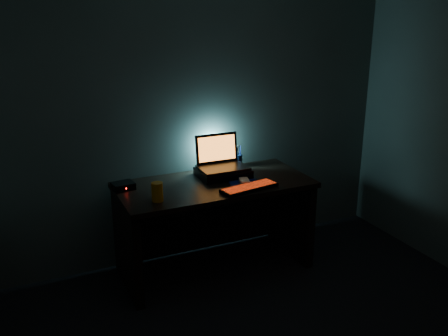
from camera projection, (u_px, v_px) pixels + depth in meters
name	position (u px, v px, depth m)	size (l,w,h in m)	color
room	(353.00, 190.00, 2.30)	(3.50, 4.00, 2.50)	black
desk	(212.00, 211.00, 3.98)	(1.50, 0.70, 0.75)	black
riser	(223.00, 172.00, 4.00)	(0.40, 0.30, 0.06)	black
laptop	(220.00, 160.00, 4.02)	(0.38, 0.29, 0.26)	black
keyboard	(249.00, 188.00, 3.72)	(0.47, 0.22, 0.03)	black
mousepad	(244.00, 184.00, 3.83)	(0.22, 0.20, 0.00)	navy
mouse	(244.00, 182.00, 3.82)	(0.07, 0.11, 0.03)	#98989D
pen_cup	(238.00, 160.00, 4.24)	(0.07, 0.07, 0.10)	black
juice_glass	(157.00, 192.00, 3.48)	(0.08, 0.08, 0.14)	orange
router	(123.00, 186.00, 3.71)	(0.17, 0.14, 0.05)	black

